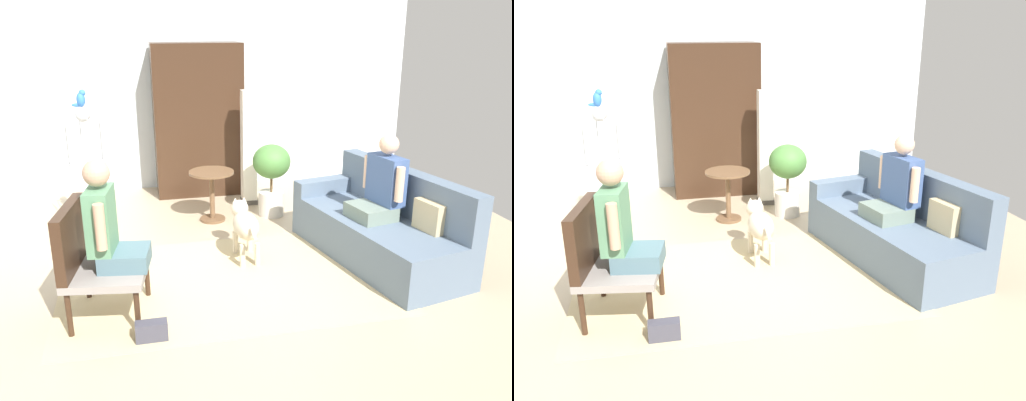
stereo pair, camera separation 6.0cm
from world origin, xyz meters
The scene contains 15 objects.
ground_plane centered at (0.00, 0.00, 0.00)m, with size 7.02×7.02×0.00m, color tan.
back_wall centered at (0.00, 2.98, 1.42)m, with size 6.33×0.12×2.84m, color silver.
area_rug centered at (-0.09, -0.21, 0.00)m, with size 2.98×1.94×0.01m, color #C6B284.
couch centered at (1.51, -0.02, 0.31)m, with size 1.21×2.09×0.89m.
armchair centered at (-1.24, -0.56, 0.53)m, with size 0.71×0.78×0.94m.
person_on_couch centered at (1.47, -0.04, 0.76)m, with size 0.51×0.56×0.82m.
person_on_armchair centered at (-1.08, -0.58, 0.78)m, with size 0.49×0.51×0.87m.
round_end_table centered at (0.02, 1.39, 0.41)m, with size 0.53×0.53×0.61m.
dog centered at (0.18, 0.26, 0.36)m, with size 0.25×0.82×0.56m.
bird_cage_stand centered at (-1.35, 1.25, 0.73)m, with size 0.40×0.40×1.43m.
parrot centered at (-1.35, 1.25, 1.52)m, with size 0.17×0.10×0.18m.
potted_plant centered at (0.75, 1.41, 0.55)m, with size 0.46×0.46×0.89m.
column_lamp centered at (0.58, 1.92, 0.73)m, with size 0.20×0.20×1.48m.
armoire_cabinet centered at (0.02, 2.57, 1.01)m, with size 1.18×0.56×2.03m, color #382316.
handbag centered at (-0.81, -1.03, 0.08)m, with size 0.24×0.10×0.15m, color #3F3F4C.
Camera 2 is at (-0.75, -4.54, 2.26)m, focal length 36.91 mm.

